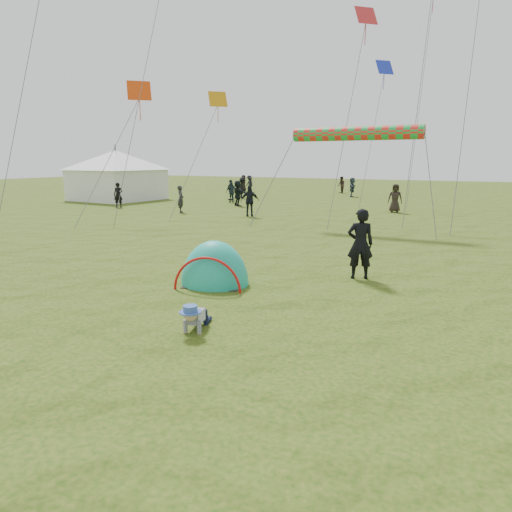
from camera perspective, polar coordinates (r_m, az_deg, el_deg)
The scene contains 23 objects.
ground at distance 9.12m, azimuth -4.76°, elevation -8.76°, with size 140.00×140.00×0.00m, color #1C3F0A.
crawling_toddler at distance 8.87m, azimuth -7.68°, elevation -7.45°, with size 0.53×0.76×0.58m, color black, non-canonical shape.
popup_tent at distance 12.10m, azimuth -5.16°, elevation -3.53°, with size 1.81×1.49×2.34m, color #179672.
standing_adult at distance 12.76m, azimuth 12.90°, elevation 1.48°, with size 0.71×0.46×1.94m, color black.
event_marquee at distance 39.20m, azimuth -17.02°, elevation 9.84°, with size 6.18×6.18×4.25m, color white, non-canonical shape.
crowd_person_0 at distance 28.77m, azimuth -9.38°, elevation 7.02°, with size 0.60×0.40×1.66m, color black.
crowd_person_1 at distance 45.66m, azimuth 10.61°, elevation 8.74°, with size 0.80×0.62×1.64m, color #342620.
crowd_person_2 at distance 35.24m, azimuth -3.05°, elevation 7.98°, with size 0.93×0.39×1.58m, color #21323A.
crowd_person_3 at distance 47.43m, azimuth -0.83°, elevation 9.05°, with size 1.06×0.61×1.64m, color black.
crowd_person_4 at distance 29.76m, azimuth 16.99°, elevation 6.93°, with size 0.86×0.56×1.77m, color black.
crowd_person_5 at distance 32.57m, azimuth -2.29°, elevation 7.85°, with size 1.66×0.53×1.79m, color black.
crowd_person_6 at distance 32.93m, azimuth -16.84°, elevation 7.31°, with size 0.62×0.40×1.69m, color black.
crowd_person_8 at distance 26.40m, azimuth -0.77°, elevation 6.90°, with size 1.05×0.44×1.79m, color black.
crowd_person_9 at distance 39.10m, azimuth -1.72°, elevation 8.52°, with size 1.14×0.66×1.76m, color black.
crowd_person_10 at distance 47.62m, azimuth -1.57°, elevation 9.09°, with size 0.83×0.54×1.69m, color black.
crowd_person_11 at distance 41.36m, azimuth 11.93°, elevation 8.41°, with size 1.57×0.50×1.69m, color #2B3948.
crowd_person_12 at distance 39.79m, azimuth -0.77°, elevation 8.57°, with size 0.63×0.42×1.74m, color black.
crowd_person_14 at distance 37.33m, azimuth -3.17°, elevation 8.25°, with size 0.96×0.40×1.64m, color black.
rainbow_tube_kite at distance 22.20m, azimuth 12.37°, elevation 14.73°, with size 0.64×0.64×6.02m, color red.
diamond_kite_1 at distance 26.94m, azimuth -14.41°, elevation 19.41°, with size 1.25×1.25×0.00m, color #E14108.
diamond_kite_4 at distance 35.84m, azimuth 15.78°, elevation 21.76°, with size 1.19×1.19×0.00m, color #1D2EC2.
diamond_kite_6 at distance 27.21m, azimuth 13.60°, elevation 27.21°, with size 1.12×1.12×0.00m, color red.
diamond_kite_8 at distance 28.77m, azimuth -4.80°, elevation 18.97°, with size 1.07×1.07×0.00m, color orange.
Camera 1 is at (4.66, -7.15, 3.22)m, focal length 32.00 mm.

